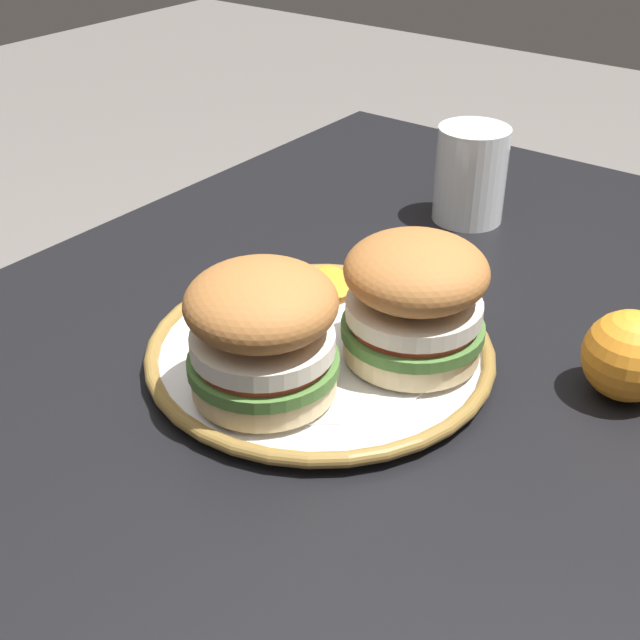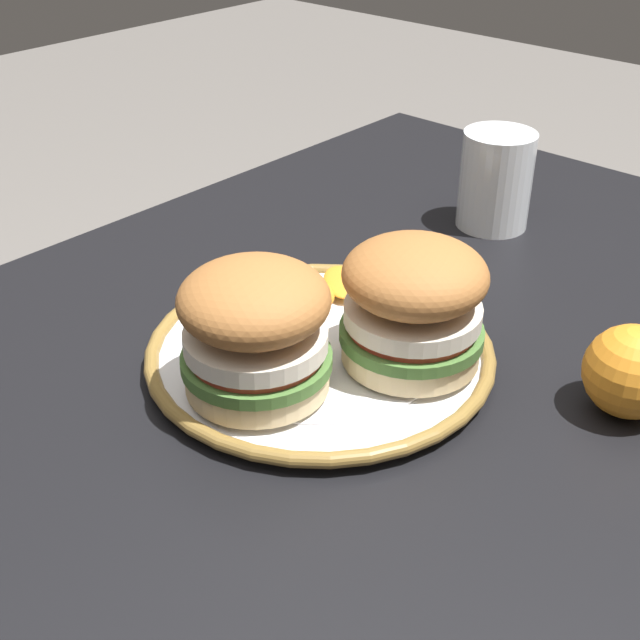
{
  "view_description": "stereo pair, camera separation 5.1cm",
  "coord_description": "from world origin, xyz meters",
  "views": [
    {
      "loc": [
        -0.38,
        -0.29,
        1.16
      ],
      "look_at": [
        0.08,
        0.06,
        0.81
      ],
      "focal_mm": 47.36,
      "sensor_mm": 36.0,
      "label": 1
    },
    {
      "loc": [
        -0.34,
        -0.33,
        1.16
      ],
      "look_at": [
        0.08,
        0.06,
        0.81
      ],
      "focal_mm": 47.36,
      "sensor_mm": 36.0,
      "label": 2
    }
  ],
  "objects": [
    {
      "name": "dining_table",
      "position": [
        0.0,
        0.0,
        0.65
      ],
      "size": [
        1.28,
        0.81,
        0.77
      ],
      "color": "black",
      "rests_on": "ground"
    },
    {
      "name": "dinner_plate",
      "position": [
        0.08,
        0.06,
        0.78
      ],
      "size": [
        0.28,
        0.28,
        0.02
      ],
      "color": "white",
      "rests_on": "dining_table"
    },
    {
      "name": "sandwich_half_left",
      "position": [
        0.11,
        -0.01,
        0.84
      ],
      "size": [
        0.15,
        0.15,
        0.1
      ],
      "color": "beige",
      "rests_on": "dinner_plate"
    },
    {
      "name": "sandwich_half_right",
      "position": [
        0.01,
        0.05,
        0.84
      ],
      "size": [
        0.16,
        0.16,
        0.1
      ],
      "color": "beige",
      "rests_on": "dinner_plate"
    },
    {
      "name": "orange_peel_curled",
      "position": [
        0.12,
        0.11,
        0.79
      ],
      "size": [
        0.08,
        0.08,
        0.01
      ],
      "color": "orange",
      "rests_on": "dinner_plate"
    },
    {
      "name": "orange_peel_strip_long",
      "position": [
        0.07,
        0.13,
        0.79
      ],
      "size": [
        0.03,
        0.08,
        0.01
      ],
      "color": "orange",
      "rests_on": "dinner_plate"
    },
    {
      "name": "orange_peel_strip_short",
      "position": [
        0.16,
        0.1,
        0.79
      ],
      "size": [
        0.07,
        0.07,
        0.01
      ],
      "color": "orange",
      "rests_on": "dinner_plate"
    },
    {
      "name": "drinking_glass",
      "position": [
        0.4,
        0.09,
        0.81
      ],
      "size": [
        0.08,
        0.08,
        0.1
      ],
      "color": "white",
      "rests_on": "dining_table"
    },
    {
      "name": "whole_orange",
      "position": [
        0.19,
        -0.16,
        0.8
      ],
      "size": [
        0.07,
        0.07,
        0.07
      ],
      "primitive_type": "sphere",
      "color": "orange",
      "rests_on": "dining_table"
    }
  ]
}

